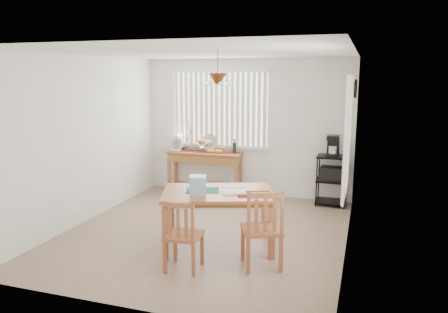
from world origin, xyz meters
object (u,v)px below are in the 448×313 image
(cart_items, at_px, (333,146))
(chair_left, at_px, (183,236))
(chair_right, at_px, (262,230))
(sideboard, at_px, (205,162))
(wire_cart, at_px, (332,176))
(dining_table, at_px, (218,198))

(cart_items, distance_m, chair_left, 3.65)
(chair_right, bearing_deg, chair_left, -158.07)
(cart_items, bearing_deg, sideboard, 179.65)
(wire_cart, xyz_separation_m, chair_left, (-1.45, -3.28, -0.11))
(sideboard, relative_size, cart_items, 3.98)
(cart_items, distance_m, dining_table, 2.82)
(sideboard, xyz_separation_m, dining_table, (1.13, -2.50, 0.07))
(wire_cart, bearing_deg, sideboard, 179.43)
(wire_cart, distance_m, cart_items, 0.53)
(wire_cart, height_order, cart_items, cart_items)
(dining_table, relative_size, chair_right, 1.70)
(chair_right, bearing_deg, dining_table, 147.86)
(dining_table, relative_size, chair_left, 1.91)
(dining_table, height_order, chair_left, chair_left)
(sideboard, height_order, wire_cart, wire_cart)
(wire_cart, distance_m, chair_left, 3.58)
(sideboard, relative_size, chair_left, 1.67)
(wire_cart, xyz_separation_m, dining_table, (-1.28, -2.48, 0.15))
(chair_left, bearing_deg, chair_right, 21.93)
(cart_items, height_order, dining_table, cart_items)
(wire_cart, bearing_deg, cart_items, 90.00)
(sideboard, height_order, chair_right, chair_right)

